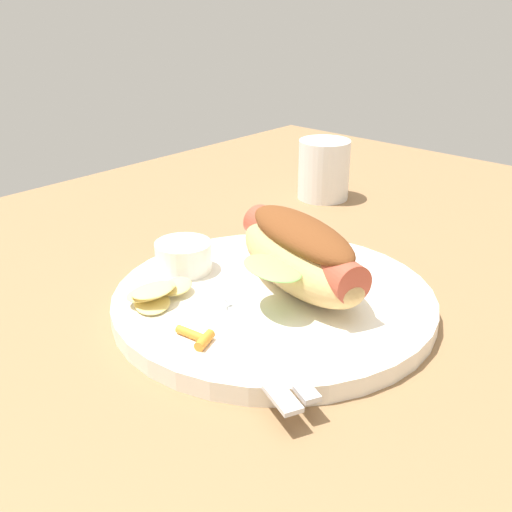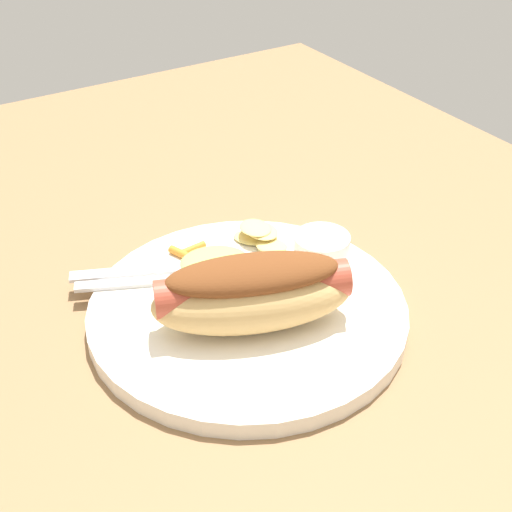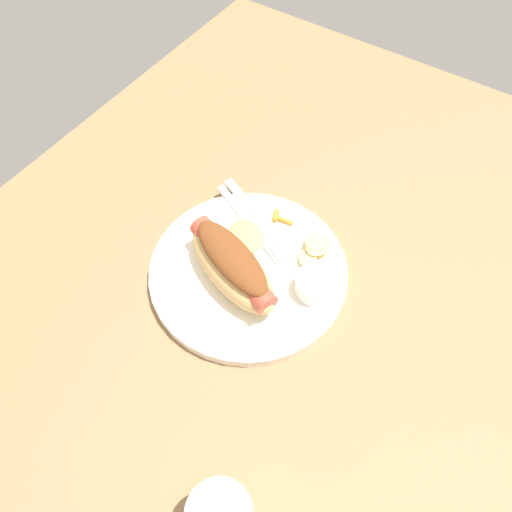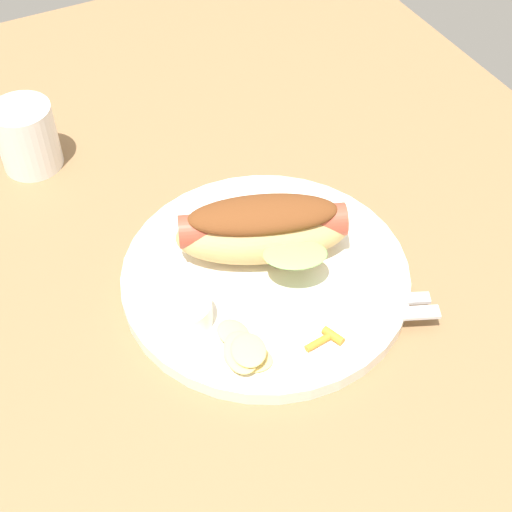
{
  "view_description": "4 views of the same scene",
  "coord_description": "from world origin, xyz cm",
  "px_view_note": "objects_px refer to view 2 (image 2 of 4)",
  "views": [
    {
      "loc": [
        37.33,
        34.04,
        26.78
      ],
      "look_at": [
        1.48,
        1.48,
        5.41
      ],
      "focal_mm": 44.34,
      "sensor_mm": 36.0,
      "label": 1
    },
    {
      "loc": [
        -42.99,
        28.03,
        41.08
      ],
      "look_at": [
        1.46,
        0.46,
        5.25
      ],
      "focal_mm": 51.07,
      "sensor_mm": 36.0,
      "label": 2
    },
    {
      "loc": [
        -31.27,
        -19.74,
        61.35
      ],
      "look_at": [
        0.44,
        1.24,
        5.03
      ],
      "focal_mm": 35.39,
      "sensor_mm": 36.0,
      "label": 3
    },
    {
      "loc": [
        42.52,
        -20.38,
        56.32
      ],
      "look_at": [
        1.38,
        0.5,
        5.96
      ],
      "focal_mm": 52.81,
      "sensor_mm": 36.0,
      "label": 4
    }
  ],
  "objects_px": {
    "hot_dog": "(252,291)",
    "chips_pile": "(260,235)",
    "fork": "(165,280)",
    "carrot_garnish": "(185,251)",
    "sauce_ramekin": "(322,249)",
    "plate": "(247,311)",
    "knife": "(150,270)"
  },
  "relations": [
    {
      "from": "knife",
      "to": "carrot_garnish",
      "type": "xyz_separation_m",
      "value": [
        0.01,
        -0.04,
        0.0
      ]
    },
    {
      "from": "sauce_ramekin",
      "to": "knife",
      "type": "xyz_separation_m",
      "value": [
        0.07,
        0.15,
        -0.01
      ]
    },
    {
      "from": "fork",
      "to": "carrot_garnish",
      "type": "height_order",
      "value": "carrot_garnish"
    },
    {
      "from": "knife",
      "to": "chips_pile",
      "type": "relative_size",
      "value": 2.03
    },
    {
      "from": "hot_dog",
      "to": "sauce_ramekin",
      "type": "height_order",
      "value": "hot_dog"
    },
    {
      "from": "hot_dog",
      "to": "chips_pile",
      "type": "bearing_deg",
      "value": 75.35
    },
    {
      "from": "fork",
      "to": "knife",
      "type": "xyz_separation_m",
      "value": [
        0.02,
        0.0,
        -0.0
      ]
    },
    {
      "from": "chips_pile",
      "to": "sauce_ramekin",
      "type": "bearing_deg",
      "value": -151.89
    },
    {
      "from": "sauce_ramekin",
      "to": "fork",
      "type": "bearing_deg",
      "value": 71.42
    },
    {
      "from": "fork",
      "to": "sauce_ramekin",
      "type": "bearing_deg",
      "value": 5.62
    },
    {
      "from": "hot_dog",
      "to": "chips_pile",
      "type": "xyz_separation_m",
      "value": [
        0.1,
        -0.07,
        -0.03
      ]
    },
    {
      "from": "hot_dog",
      "to": "fork",
      "type": "bearing_deg",
      "value": 133.0
    },
    {
      "from": "fork",
      "to": "plate",
      "type": "bearing_deg",
      "value": -30.61
    },
    {
      "from": "plate",
      "to": "sauce_ramekin",
      "type": "distance_m",
      "value": 0.1
    },
    {
      "from": "sauce_ramekin",
      "to": "carrot_garnish",
      "type": "bearing_deg",
      "value": 52.99
    },
    {
      "from": "carrot_garnish",
      "to": "hot_dog",
      "type": "bearing_deg",
      "value": -179.75
    },
    {
      "from": "fork",
      "to": "carrot_garnish",
      "type": "relative_size",
      "value": 4.38
    },
    {
      "from": "plate",
      "to": "carrot_garnish",
      "type": "relative_size",
      "value": 7.74
    },
    {
      "from": "chips_pile",
      "to": "carrot_garnish",
      "type": "relative_size",
      "value": 2.01
    },
    {
      "from": "sauce_ramekin",
      "to": "plate",
      "type": "bearing_deg",
      "value": 101.76
    },
    {
      "from": "sauce_ramekin",
      "to": "hot_dog",
      "type": "bearing_deg",
      "value": 112.91
    },
    {
      "from": "knife",
      "to": "plate",
      "type": "bearing_deg",
      "value": -36.79
    },
    {
      "from": "fork",
      "to": "chips_pile",
      "type": "height_order",
      "value": "chips_pile"
    },
    {
      "from": "sauce_ramekin",
      "to": "carrot_garnish",
      "type": "height_order",
      "value": "sauce_ramekin"
    },
    {
      "from": "fork",
      "to": "chips_pile",
      "type": "distance_m",
      "value": 0.11
    },
    {
      "from": "hot_dog",
      "to": "sauce_ramekin",
      "type": "xyz_separation_m",
      "value": [
        0.04,
        -0.1,
        -0.02
      ]
    },
    {
      "from": "plate",
      "to": "sauce_ramekin",
      "type": "height_order",
      "value": "sauce_ramekin"
    },
    {
      "from": "plate",
      "to": "chips_pile",
      "type": "xyz_separation_m",
      "value": [
        0.08,
        -0.06,
        0.02
      ]
    },
    {
      "from": "sauce_ramekin",
      "to": "fork",
      "type": "height_order",
      "value": "sauce_ramekin"
    },
    {
      "from": "plate",
      "to": "knife",
      "type": "xyz_separation_m",
      "value": [
        0.09,
        0.05,
        0.01
      ]
    },
    {
      "from": "chips_pile",
      "to": "plate",
      "type": "bearing_deg",
      "value": 141.37
    },
    {
      "from": "hot_dog",
      "to": "chips_pile",
      "type": "relative_size",
      "value": 2.49
    }
  ]
}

